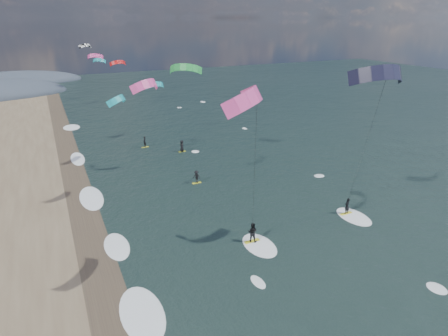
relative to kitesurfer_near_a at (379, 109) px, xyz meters
name	(u,v)px	position (x,y,z in m)	size (l,w,h in m)	color
ground	(316,325)	(-9.23, -5.87, -12.36)	(260.00, 260.00, 0.00)	black
wet_sand_strip	(104,286)	(-21.23, 4.13, -12.36)	(3.00, 240.00, 0.00)	#382D23
kitesurfer_near_a	(379,109)	(0.00, 0.00, 0.00)	(7.84, 8.59, 16.21)	gold
kitesurfer_near_b	(257,151)	(-10.55, 0.28, -1.90)	(7.16, 9.40, 15.59)	gold
far_kitesurfers	(179,157)	(-7.51, 26.30, -11.49)	(5.65, 17.12, 1.79)	gold
bg_kite_field	(120,65)	(-10.36, 48.39, -1.28)	(10.70, 74.70, 5.75)	gray
shoreline_surf	(109,250)	(-20.03, 8.88, -12.36)	(2.40, 79.40, 0.11)	white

